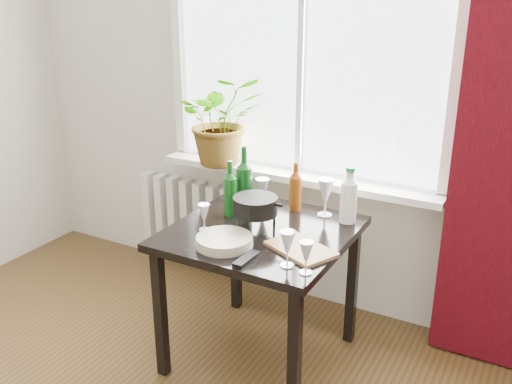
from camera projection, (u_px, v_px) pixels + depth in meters
The scene contains 18 objects.
window at pixel (304, 37), 3.10m from camera, with size 1.72×0.08×1.62m.
windowsill at pixel (295, 176), 3.31m from camera, with size 1.72×0.20×0.04m.
radiator at pixel (194, 220), 3.83m from camera, with size 0.80×0.10×0.55m.
table at pixel (261, 246), 2.84m from camera, with size 0.85×0.85×0.74m.
potted_plant at pixel (222, 120), 3.38m from camera, with size 0.49×0.42×0.54m, color #1F681B.
wine_bottle_left at pixel (230, 188), 2.93m from camera, with size 0.07×0.07×0.30m, color #0E4913, non-canonical shape.
wine_bottle_right at pixel (244, 179), 2.97m from camera, with size 0.08×0.08×0.36m, color #0B3D12, non-canonical shape.
bottle_amber at pixel (296, 186), 3.00m from camera, with size 0.07×0.07×0.27m, color brown, non-canonical shape.
cleaning_bottle at pixel (349, 194), 2.85m from camera, with size 0.08×0.08×0.30m, color white, non-canonical shape.
wineglass_front_right at pixel (287, 249), 2.42m from camera, with size 0.07×0.07×0.17m, color silver, non-canonical shape.
wineglass_far_right at pixel (306, 257), 2.36m from camera, with size 0.06×0.06×0.15m, color silver, non-canonical shape.
wineglass_back_center at pixel (325, 197), 2.94m from camera, with size 0.09×0.09×0.21m, color silver, non-canonical shape.
wineglass_back_left at pixel (262, 194), 3.02m from camera, with size 0.07×0.07×0.18m, color silver, non-canonical shape.
wineglass_front_left at pixel (204, 217), 2.77m from camera, with size 0.06×0.06×0.14m, color silver, non-canonical shape.
plate_stack at pixel (224, 241), 2.63m from camera, with size 0.27×0.27×0.04m, color beige.
fondue_pot at pixel (255, 213), 2.78m from camera, with size 0.25×0.22×0.17m, color black, non-canonical shape.
tv_remote at pixel (246, 259), 2.49m from camera, with size 0.05×0.16×0.02m, color black.
cutting_board at pixel (301, 249), 2.58m from camera, with size 0.31×0.20×0.02m, color olive.
Camera 1 is at (1.32, -0.71, 1.89)m, focal length 40.00 mm.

